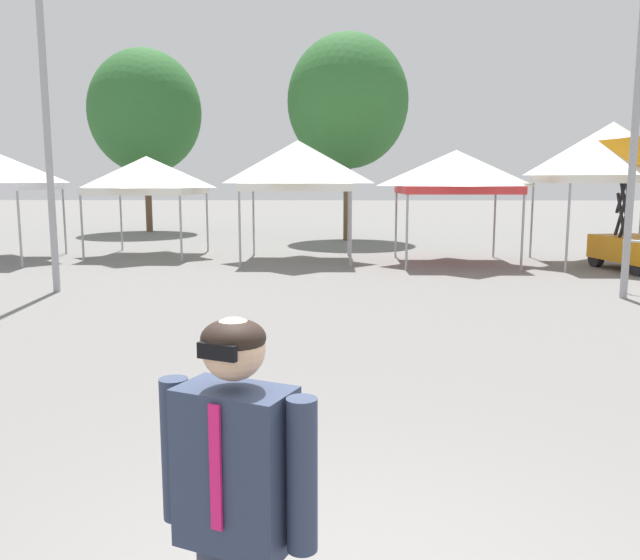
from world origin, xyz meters
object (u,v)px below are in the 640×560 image
object	(u,v)px
scissor_lift	(640,229)
light_pole_opposite_side	(40,23)
canopy_tent_center	(147,175)
canopy_tent_far_right	(298,166)
person_foreground	(237,514)
canopy_tent_right_of_center	(612,153)
tree_behind_tents_center	(145,112)
canopy_tent_behind_left	(456,172)
tree_behind_tents_left	(348,102)

from	to	relation	value
scissor_lift	light_pole_opposite_side	xyz separation A→B (m)	(-13.30, -3.42, 4.19)
canopy_tent_center	canopy_tent_far_right	bearing A→B (deg)	-13.53
person_foreground	canopy_tent_right_of_center	bearing A→B (deg)	63.53
canopy_tent_center	tree_behind_tents_center	world-z (taller)	tree_behind_tents_center
canopy_tent_far_right	light_pole_opposite_side	distance (m)	7.51
canopy_tent_behind_left	person_foreground	bearing A→B (deg)	-103.07
canopy_tent_right_of_center	tree_behind_tents_center	world-z (taller)	tree_behind_tents_center
canopy_tent_right_of_center	canopy_tent_far_right	bearing A→B (deg)	175.04
person_foreground	tree_behind_tents_left	bearing A→B (deg)	87.86
tree_behind_tents_left	light_pole_opposite_side	bearing A→B (deg)	-117.86
canopy_tent_center	light_pole_opposite_side	distance (m)	7.00
scissor_lift	light_pole_opposite_side	distance (m)	14.35
canopy_tent_behind_left	tree_behind_tents_center	size ratio (longest dim) A/B	0.39
scissor_lift	tree_behind_tents_center	xyz separation A→B (m)	(-15.73, 12.01, 4.08)
canopy_tent_far_right	tree_behind_tents_center	bearing A→B (deg)	124.95
canopy_tent_far_right	light_pole_opposite_side	size ratio (longest dim) A/B	0.36
canopy_tent_far_right	tree_behind_tents_left	world-z (taller)	tree_behind_tents_left
canopy_tent_behind_left	light_pole_opposite_side	distance (m)	10.50
canopy_tent_far_right	tree_behind_tents_center	distance (m)	12.61
canopy_tent_behind_left	scissor_lift	distance (m)	4.80
canopy_tent_center	canopy_tent_right_of_center	distance (m)	12.98
canopy_tent_right_of_center	scissor_lift	world-z (taller)	canopy_tent_right_of_center
canopy_tent_far_right	light_pole_opposite_side	xyz separation A→B (m)	(-4.65, -5.30, 2.58)
canopy_tent_far_right	scissor_lift	bearing A→B (deg)	-12.27
canopy_tent_behind_left	light_pole_opposite_side	xyz separation A→B (m)	(-8.92, -4.80, 2.76)
canopy_tent_center	canopy_tent_far_right	distance (m)	4.67
canopy_tent_far_right	canopy_tent_right_of_center	xyz separation A→B (m)	(8.30, -0.72, 0.32)
canopy_tent_right_of_center	tree_behind_tents_left	distance (m)	10.02
canopy_tent_right_of_center	tree_behind_tents_center	bearing A→B (deg)	144.79
person_foreground	tree_behind_tents_left	world-z (taller)	tree_behind_tents_left
light_pole_opposite_side	tree_behind_tents_left	world-z (taller)	light_pole_opposite_side
tree_behind_tents_left	tree_behind_tents_center	size ratio (longest dim) A/B	0.97
canopy_tent_far_right	person_foreground	distance (m)	16.17
canopy_tent_center	canopy_tent_behind_left	distance (m)	8.95
canopy_tent_behind_left	tree_behind_tents_center	distance (m)	15.78
canopy_tent_behind_left	tree_behind_tents_center	world-z (taller)	tree_behind_tents_center
canopy_tent_far_right	person_foreground	xyz separation A→B (m)	(0.65, -16.08, -1.61)
person_foreground	canopy_tent_far_right	bearing A→B (deg)	92.33
scissor_lift	person_foreground	bearing A→B (deg)	-119.37
canopy_tent_behind_left	canopy_tent_right_of_center	xyz separation A→B (m)	(4.03, -0.22, 0.49)
canopy_tent_behind_left	tree_behind_tents_left	distance (m)	7.82
canopy_tent_center	tree_behind_tents_center	distance (m)	9.78
tree_behind_tents_center	person_foreground	bearing A→B (deg)	-73.56
canopy_tent_far_right	scissor_lift	size ratio (longest dim) A/B	1.02
canopy_tent_center	canopy_tent_right_of_center	xyz separation A→B (m)	(12.84, -1.81, 0.58)
scissor_lift	light_pole_opposite_side	bearing A→B (deg)	-165.58
canopy_tent_behind_left	person_foreground	world-z (taller)	canopy_tent_behind_left
canopy_tent_right_of_center	tree_behind_tents_left	size ratio (longest dim) A/B	0.50
person_foreground	tree_behind_tents_center	bearing A→B (deg)	106.44
light_pole_opposite_side	tree_behind_tents_center	world-z (taller)	light_pole_opposite_side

